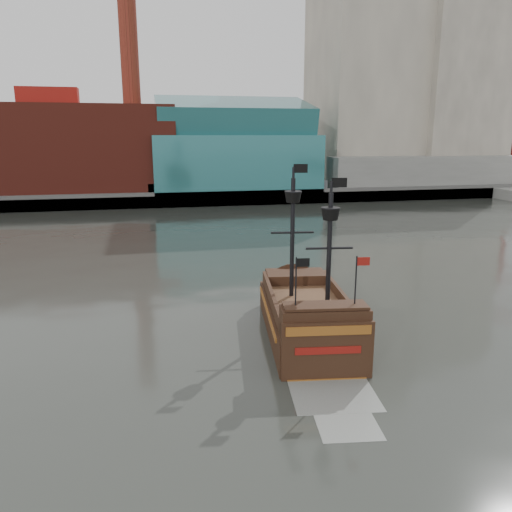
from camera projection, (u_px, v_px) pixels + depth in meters
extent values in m
plane|color=#2A2C27|center=(280.00, 369.00, 26.32)|extent=(400.00, 400.00, 0.00)
cube|color=slate|center=(174.00, 185.00, 113.36)|extent=(220.00, 60.00, 2.00)
cube|color=#4C4C49|center=(184.00, 199.00, 85.31)|extent=(220.00, 1.00, 2.60)
cube|color=maroon|center=(53.00, 150.00, 87.76)|extent=(42.00, 18.00, 15.00)
cube|color=#296C6F|center=(234.00, 163.00, 93.18)|extent=(30.00, 16.00, 10.00)
cube|color=#B3AA95|center=(365.00, 72.00, 104.73)|extent=(20.00, 22.00, 46.00)
cube|color=#ACA290|center=(451.00, 92.00, 105.66)|extent=(18.00, 18.00, 38.00)
cube|color=#B3AA95|center=(374.00, 68.00, 122.25)|extent=(24.00, 20.00, 52.00)
cube|color=slate|center=(428.00, 172.00, 97.85)|extent=(40.00, 6.00, 6.00)
cylinder|color=maroon|center=(129.00, 42.00, 88.23)|extent=(3.20, 3.20, 22.00)
cube|color=#296C6F|center=(234.00, 118.00, 91.29)|extent=(28.00, 14.94, 8.78)
cube|color=slate|center=(504.00, 172.00, 119.69)|extent=(4.00, 4.00, 3.00)
cylinder|color=maroon|center=(511.00, 109.00, 116.27)|extent=(1.40, 1.40, 32.00)
cube|color=maroon|center=(508.00, 39.00, 112.10)|extent=(5.00, 2.50, 2.50)
cube|color=slate|center=(511.00, 168.00, 131.28)|extent=(4.00, 4.00, 3.00)
cube|color=maroon|center=(512.00, 74.00, 125.10)|extent=(5.00, 2.50, 2.50)
cube|color=black|center=(306.00, 326.00, 30.75)|extent=(6.30, 11.95, 2.47)
cube|color=#4E311C|center=(307.00, 305.00, 30.42)|extent=(5.67, 10.76, 0.29)
cube|color=black|center=(296.00, 279.00, 34.76)|extent=(4.32, 2.82, 0.95)
cube|color=black|center=(325.00, 323.00, 25.47)|extent=(4.68, 2.14, 1.71)
cube|color=black|center=(327.00, 358.00, 24.98)|extent=(4.64, 0.89, 3.80)
cube|color=brown|center=(329.00, 331.00, 24.49)|extent=(4.25, 0.67, 0.48)
cube|color=maroon|center=(328.00, 350.00, 24.74)|extent=(3.30, 0.54, 0.38)
cylinder|color=black|center=(292.00, 238.00, 30.84)|extent=(0.30, 0.30, 7.41)
cylinder|color=black|center=(329.00, 254.00, 27.99)|extent=(0.30, 0.30, 6.84)
cone|color=black|center=(293.00, 197.00, 30.23)|extent=(1.18, 1.18, 0.67)
cone|color=black|center=(330.00, 214.00, 27.45)|extent=(1.18, 1.18, 0.67)
cube|color=black|center=(301.00, 168.00, 29.86)|extent=(0.85, 0.15, 0.52)
cube|color=black|center=(339.00, 183.00, 27.08)|extent=(0.85, 0.15, 0.52)
cube|color=#989D98|center=(334.00, 395.00, 23.70)|extent=(4.48, 3.95, 0.02)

